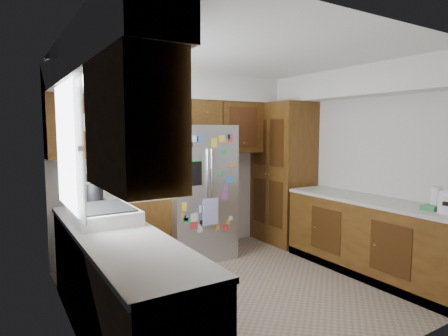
{
  "coord_description": "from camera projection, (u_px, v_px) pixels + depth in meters",
  "views": [
    {
      "loc": [
        -2.32,
        -3.26,
        1.73
      ],
      "look_at": [
        -0.08,
        0.35,
        1.3
      ],
      "focal_mm": 30.0,
      "sensor_mm": 36.0,
      "label": 1
    }
  ],
  "objects": [
    {
      "name": "left_counter_clutter",
      "position": [
        89.0,
        195.0,
        3.97
      ],
      "size": [
        0.35,
        0.82,
        0.38
      ],
      "color": "black",
      "rests_on": "left_counter_run"
    },
    {
      "name": "fridge",
      "position": [
        196.0,
        192.0,
        5.07
      ],
      "size": [
        0.9,
        0.79,
        1.8
      ],
      "color": "#9FA0A4",
      "rests_on": "ground"
    },
    {
      "name": "bridge_cabinet",
      "position": [
        187.0,
        113.0,
        5.16
      ],
      "size": [
        0.96,
        0.34,
        0.35
      ],
      "primitive_type": "cube",
      "color": "#48280E",
      "rests_on": "fridge"
    },
    {
      "name": "right_counter_run",
      "position": [
        372.0,
        240.0,
        4.49
      ],
      "size": [
        0.63,
        2.25,
        0.92
      ],
      "color": "#48280E",
      "rests_on": "ground"
    },
    {
      "name": "room_shell",
      "position": [
        221.0,
        122.0,
        4.22
      ],
      "size": [
        3.64,
        3.24,
        2.52
      ],
      "color": "silver",
      "rests_on": "ground"
    },
    {
      "name": "left_counter_run",
      "position": [
        123.0,
        274.0,
        3.41
      ],
      "size": [
        1.36,
        3.2,
        0.92
      ],
      "color": "#48280E",
      "rests_on": "ground"
    },
    {
      "name": "fridge_top_items",
      "position": [
        194.0,
        91.0,
        5.12
      ],
      "size": [
        0.71,
        0.3,
        0.27
      ],
      "color": "#144A9F",
      "rests_on": "bridge_cabinet"
    },
    {
      "name": "paper_towel",
      "position": [
        436.0,
        198.0,
        3.85
      ],
      "size": [
        0.11,
        0.11,
        0.24
      ],
      "primitive_type": "cylinder",
      "color": "white",
      "rests_on": "right_counter_run"
    },
    {
      "name": "pantry",
      "position": [
        283.0,
        173.0,
        5.8
      ],
      "size": [
        0.6,
        0.9,
        2.15
      ],
      "primitive_type": "cube",
      "color": "#48280E",
      "rests_on": "ground"
    },
    {
      "name": "floor",
      "position": [
        246.0,
        287.0,
        4.15
      ],
      "size": [
        3.6,
        3.6,
        0.0
      ],
      "primitive_type": "plane",
      "color": "tan",
      "rests_on": "ground"
    },
    {
      "name": "sink_assembly",
      "position": [
        104.0,
        214.0,
        3.34
      ],
      "size": [
        0.52,
        0.7,
        0.37
      ],
      "color": "white",
      "rests_on": "left_counter_run"
    }
  ]
}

